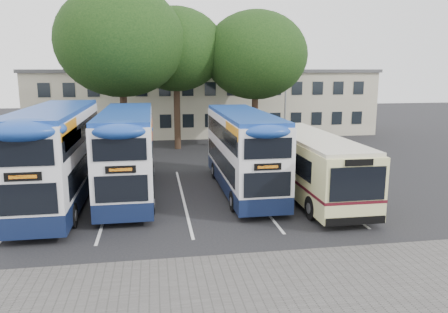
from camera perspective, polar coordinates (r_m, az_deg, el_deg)
name	(u,v)px	position (r m, az deg, el deg)	size (l,w,h in m)	color
ground	(287,229)	(17.63, 8.21, -9.40)	(120.00, 120.00, 0.00)	black
paving_strip	(271,298)	(12.74, 6.22, -17.85)	(40.00, 6.00, 0.01)	#595654
bay_lines	(183,198)	(21.65, -5.39, -5.36)	(14.12, 11.00, 0.01)	silver
depot_building	(205,101)	(43.10, -2.50, 7.25)	(32.40, 8.40, 6.20)	#AFA98D
lamp_post	(286,83)	(37.37, 8.09, 9.50)	(0.25, 1.05, 9.06)	gray
tree_left	(121,42)	(32.21, -13.33, 14.39)	(9.04, 9.04, 11.95)	black
tree_mid	(176,50)	(34.44, -6.31, 13.71)	(7.46, 7.46, 10.87)	black
tree_right	(256,55)	(34.57, 4.16, 13.04)	(7.98, 7.98, 10.67)	black
bus_dd_left	(57,151)	(21.61, -21.01, 0.62)	(2.61, 10.76, 4.49)	#0F1A3A
bus_dd_mid	(128,149)	(22.14, -12.45, 0.97)	(2.46, 10.14, 4.22)	#0F1A3A
bus_dd_right	(243,148)	(22.29, 2.46, 1.11)	(2.38, 9.83, 4.09)	#0F1A3A
bus_single	(310,161)	(22.02, 11.12, -0.62)	(2.60, 10.22, 3.05)	beige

